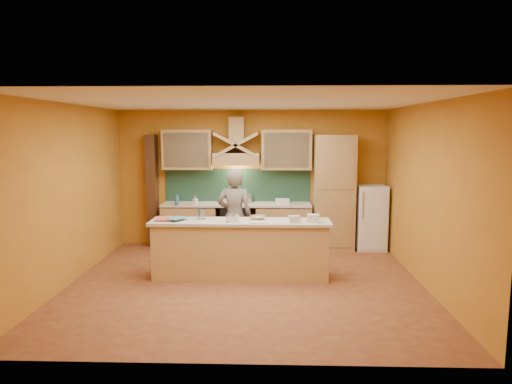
{
  "coord_description": "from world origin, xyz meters",
  "views": [
    {
      "loc": [
        0.38,
        -6.89,
        2.38
      ],
      "look_at": [
        0.13,
        0.9,
        1.33
      ],
      "focal_mm": 32.0,
      "sensor_mm": 36.0,
      "label": 1
    }
  ],
  "objects_px": {
    "stove": "(237,226)",
    "kitchen_scale": "(234,219)",
    "person": "(235,217)",
    "fridge": "(370,217)",
    "mixing_bowl": "(257,218)"
  },
  "relations": [
    {
      "from": "kitchen_scale",
      "to": "fridge",
      "type": "bearing_deg",
      "value": 48.24
    },
    {
      "from": "person",
      "to": "mixing_bowl",
      "type": "xyz_separation_m",
      "value": [
        0.42,
        -0.66,
        0.11
      ]
    },
    {
      "from": "stove",
      "to": "kitchen_scale",
      "type": "relative_size",
      "value": 6.78
    },
    {
      "from": "mixing_bowl",
      "to": "kitchen_scale",
      "type": "bearing_deg",
      "value": -148.17
    },
    {
      "from": "fridge",
      "to": "stove",
      "type": "bearing_deg",
      "value": 180.0
    },
    {
      "from": "fridge",
      "to": "person",
      "type": "bearing_deg",
      "value": -156.7
    },
    {
      "from": "stove",
      "to": "kitchen_scale",
      "type": "height_order",
      "value": "kitchen_scale"
    },
    {
      "from": "stove",
      "to": "kitchen_scale",
      "type": "bearing_deg",
      "value": -87.0
    },
    {
      "from": "stove",
      "to": "person",
      "type": "distance_m",
      "value": 1.21
    },
    {
      "from": "person",
      "to": "fridge",
      "type": "bearing_deg",
      "value": -149.34
    },
    {
      "from": "fridge",
      "to": "mixing_bowl",
      "type": "height_order",
      "value": "fridge"
    },
    {
      "from": "stove",
      "to": "mixing_bowl",
      "type": "bearing_deg",
      "value": -75.42
    },
    {
      "from": "person",
      "to": "stove",
      "type": "bearing_deg",
      "value": -80.18
    },
    {
      "from": "person",
      "to": "kitchen_scale",
      "type": "bearing_deg",
      "value": 101.04
    },
    {
      "from": "fridge",
      "to": "person",
      "type": "xyz_separation_m",
      "value": [
        -2.65,
        -1.14,
        0.21
      ]
    }
  ]
}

